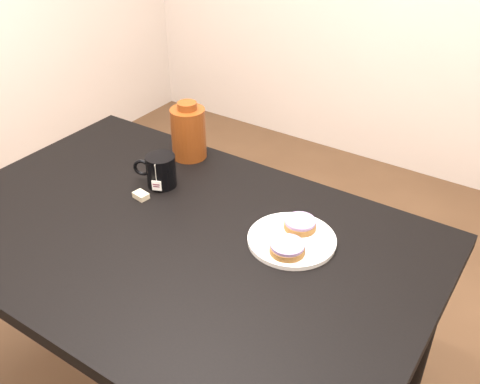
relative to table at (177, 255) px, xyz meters
The scene contains 7 objects.
table is the anchor object (origin of this frame).
plate 0.33m from the table, 26.18° to the left, with size 0.24×0.24×0.02m.
bagel_back 0.36m from the table, 34.05° to the left, with size 0.11×0.11×0.03m.
bagel_front 0.34m from the table, 15.15° to the left, with size 0.12×0.12×0.03m.
mug 0.29m from the table, 139.04° to the left, with size 0.15×0.12×0.10m.
teabag_pouch 0.23m from the table, 158.94° to the left, with size 0.04×0.03×0.02m, color #C6B793.
bagel_package 0.46m from the table, 122.80° to the left, with size 0.13×0.13×0.20m.
Camera 1 is at (0.80, -0.88, 1.65)m, focal length 40.00 mm.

